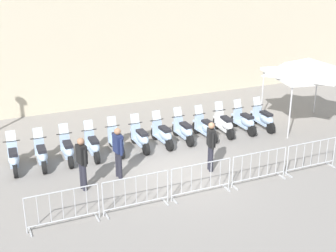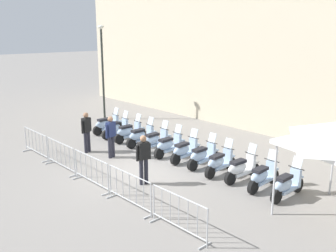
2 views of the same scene
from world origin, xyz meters
name	(u,v)px [view 1 (image 1 of 2)]	position (x,y,z in m)	size (l,w,h in m)	color
ground_plane	(177,172)	(0.00, 0.00, 0.00)	(120.00, 120.00, 0.00)	gray
motorcycle_0	(14,158)	(-5.35, 1.34, 0.45)	(0.60, 1.72, 1.24)	black
motorcycle_1	(42,155)	(-4.44, 1.43, 0.45)	(0.63, 1.72, 1.24)	black
motorcycle_2	(68,150)	(-3.56, 1.65, 0.45)	(0.62, 1.72, 1.24)	black
motorcycle_3	(93,146)	(-2.66, 1.81, 0.45)	(0.64, 1.72, 1.24)	black
motorcycle_4	(117,141)	(-1.78, 2.03, 0.45)	(0.65, 1.72, 1.24)	black
motorcycle_5	(141,138)	(-0.87, 2.14, 0.45)	(0.68, 1.71, 1.24)	black
motorcycle_6	(163,135)	(0.02, 2.33, 0.45)	(0.73, 1.70, 1.24)	black
motorcycle_7	(184,131)	(0.90, 2.53, 0.45)	(0.68, 1.71, 1.24)	black
motorcycle_8	(206,128)	(1.82, 2.61, 0.45)	(0.74, 1.70, 1.24)	black
motorcycle_9	(224,124)	(2.68, 2.86, 0.45)	(0.60, 1.72, 1.24)	black
motorcycle_10	(244,121)	(3.59, 2.98, 0.45)	(0.70, 1.71, 1.24)	black
motorcycle_11	(264,119)	(4.49, 3.11, 0.45)	(0.66, 1.72, 1.24)	black
barrier_segment_0	(63,208)	(-3.79, -2.48, 0.52)	(1.97, 0.78, 1.07)	#B2B5B7
barrier_segment_1	(136,193)	(-1.73, -2.09, 0.52)	(1.97, 0.78, 1.07)	#B2B5B7
barrier_segment_2	(201,179)	(0.33, -1.69, 0.52)	(1.97, 0.78, 1.07)	#B2B5B7
barrier_segment_3	(259,167)	(2.38, -1.30, 0.52)	(1.97, 0.78, 1.07)	#B2B5B7
barrier_segment_4	(311,156)	(4.44, -0.90, 0.52)	(1.97, 0.78, 1.07)	#B2B5B7
officer_near_row_end	(211,144)	(1.13, -0.13, 0.98)	(0.23, 0.55, 1.73)	#23232D
officer_mid_plaza	(82,161)	(-3.14, -0.52, 0.98)	(0.35, 0.51, 1.73)	#23232D
officer_by_barriers	(118,150)	(-1.96, 0.06, 0.98)	(0.33, 0.52, 1.73)	#23232D
canopy_tent	(308,67)	(6.34, 3.24, 2.52)	(2.91, 2.91, 2.91)	silver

